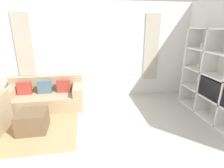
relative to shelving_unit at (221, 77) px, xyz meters
name	(u,v)px	position (x,y,z in m)	size (l,w,h in m)	color
wall_back	(92,52)	(-2.69, 1.77, 0.35)	(6.94, 0.11, 2.70)	white
wall_right	(224,59)	(0.21, 0.24, 0.34)	(0.07, 4.21, 2.70)	white
area_rug	(22,129)	(-4.30, 0.25, -1.00)	(2.32, 1.78, 0.01)	tan
shelving_unit	(221,77)	(0.00, 0.00, 0.00)	(0.43, 2.18, 2.03)	silver
couch_main	(46,97)	(-3.95, 1.28, -0.72)	(1.91, 0.92, 0.77)	tan
ottoman	(33,121)	(-4.02, 0.15, -0.79)	(0.56, 0.54, 0.43)	brown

